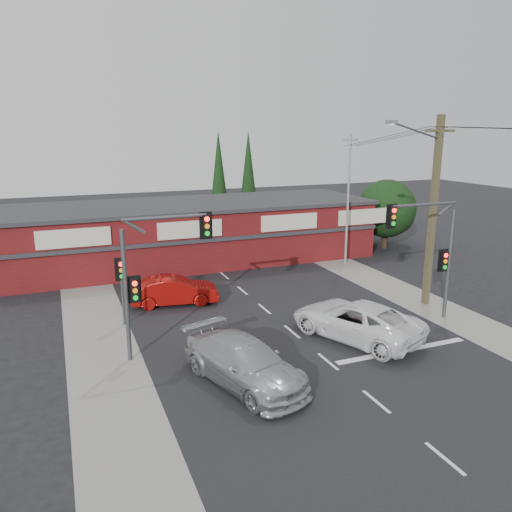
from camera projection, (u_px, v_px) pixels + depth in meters
name	position (u px, v px, depth m)	size (l,w,h in m)	color
ground	(314.00, 350.00, 21.54)	(120.00, 120.00, 0.00)	black
road_strip	(268.00, 312.00, 26.04)	(14.00, 70.00, 0.01)	black
verge_left	(99.00, 336.00, 22.96)	(3.00, 70.00, 0.02)	gray
verge_right	(402.00, 293.00, 29.11)	(3.00, 70.00, 0.02)	gray
stop_line	(402.00, 351.00, 21.45)	(6.50, 0.35, 0.01)	silver
white_suv	(356.00, 320.00, 22.65)	(2.83, 6.14, 1.71)	white
silver_suv	(244.00, 362.00, 18.54)	(2.35, 5.77, 1.67)	#ADB1B3
red_sedan	(175.00, 291.00, 27.07)	(1.63, 4.67, 1.54)	#970C09
lane_dashes	(309.00, 346.00, 21.95)	(0.12, 38.52, 0.01)	silver
shop_building	(190.00, 232.00, 35.94)	(27.30, 8.40, 4.22)	#551113
tree_cluster	(385.00, 211.00, 40.04)	(5.90, 5.10, 5.50)	#2D2116
conifer_near	(219.00, 175.00, 43.06)	(1.80, 1.80, 9.25)	#2D2116
conifer_far	(248.00, 172.00, 46.12)	(1.80, 1.80, 9.25)	#2D2116
traffic_mast_left	(151.00, 266.00, 20.06)	(3.77, 0.27, 5.97)	#47494C
traffic_mast_right	(432.00, 243.00, 23.96)	(3.96, 0.27, 5.97)	#47494C
pedestal_signal	(121.00, 278.00, 23.75)	(0.55, 0.27, 3.38)	#47494C
utility_pole	(431.00, 206.00, 25.94)	(4.38, 0.59, 10.00)	brown
steel_pole	(348.00, 198.00, 34.44)	(1.20, 0.16, 9.00)	gray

